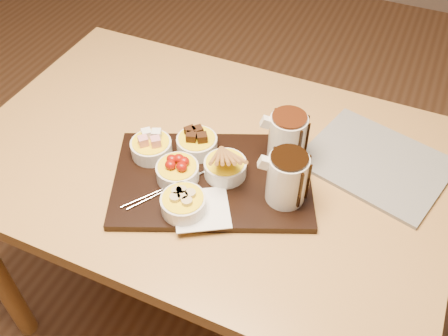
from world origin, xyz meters
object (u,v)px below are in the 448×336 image
at_px(bowl_strawberries, 178,172).
at_px(newspaper, 376,162).
at_px(dining_table, 208,181).
at_px(serving_board, 212,179).
at_px(pitcher_dark_chocolate, 287,179).
at_px(pitcher_milk_chocolate, 287,138).

bearing_deg(bowl_strawberries, newspaper, 31.64).
xyz_separation_m(dining_table, newspaper, (0.39, 0.14, 0.10)).
height_order(serving_board, pitcher_dark_chocolate, pitcher_dark_chocolate).
bearing_deg(pitcher_milk_chocolate, dining_table, 173.40).
height_order(serving_board, bowl_strawberries, bowl_strawberries).
distance_m(dining_table, pitcher_dark_chocolate, 0.30).
bearing_deg(newspaper, serving_board, -132.29).
bearing_deg(dining_table, pitcher_dark_chocolate, -16.59).
bearing_deg(serving_board, newspaper, 9.27).
distance_m(pitcher_dark_chocolate, newspaper, 0.28).
bearing_deg(pitcher_dark_chocolate, pitcher_milk_chocolate, 85.60).
bearing_deg(pitcher_milk_chocolate, newspaper, -1.21).
bearing_deg(newspaper, bowl_strawberries, -133.23).
bearing_deg(serving_board, dining_table, 100.45).
relative_size(dining_table, bowl_strawberries, 12.00).
height_order(pitcher_dark_chocolate, newspaper, pitcher_dark_chocolate).
xyz_separation_m(serving_board, pitcher_dark_chocolate, (0.18, 0.01, 0.07)).
bearing_deg(dining_table, bowl_strawberries, -99.63).
bearing_deg(dining_table, newspaper, 19.61).
height_order(dining_table, pitcher_dark_chocolate, pitcher_dark_chocolate).
distance_m(dining_table, pitcher_milk_chocolate, 0.26).
relative_size(pitcher_dark_chocolate, newspaper, 0.37).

